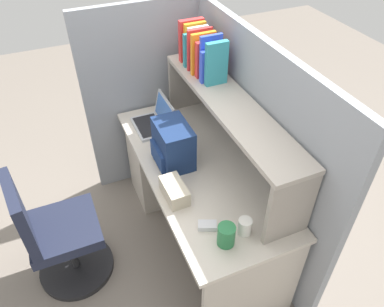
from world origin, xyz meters
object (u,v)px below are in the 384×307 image
Objects in this scene: paper_cup at (245,227)px; computer_mouse at (207,226)px; office_chair at (58,238)px; tissue_box at (174,191)px; backpack at (173,145)px; snack_canister at (226,235)px; laptop at (155,121)px.

computer_mouse is at bearing -122.93° from paper_cup.
computer_mouse is 0.11× the size of office_chair.
tissue_box is at bearing -147.55° from paper_cup.
paper_cup is (0.71, 0.15, -0.09)m from backpack.
tissue_box is 0.87m from office_chair.
snack_canister is (0.42, 0.13, 0.01)m from tissue_box.
tissue_box is at bearing -162.75° from snack_canister.
office_chair is (-0.65, -0.99, -0.39)m from paper_cup.
backpack is at bearing -168.20° from paper_cup.
tissue_box is (0.31, -0.11, -0.09)m from backpack.
office_chair is (0.05, -0.84, -0.48)m from backpack.
tissue_box reaches higher than computer_mouse.
backpack is 2.95× the size of paper_cup.
office_chair is at bearing -127.87° from snack_canister.
paper_cup is at bearing 31.19° from tissue_box.
paper_cup is 1.25m from office_chair.
backpack reaches higher than laptop.
laptop reaches higher than paper_cup.
backpack is 1.36× the size of tissue_box.
office_chair is (-0.54, -0.82, -0.35)m from computer_mouse.
laptop is 0.34× the size of office_chair.
tissue_box is 0.44m from snack_canister.
snack_canister reaches higher than paper_cup.
laptop is 1.06m from office_chair.
backpack is (0.43, -0.02, 0.09)m from laptop.
paper_cup is at bearing -131.70° from office_chair.
backpack reaches higher than office_chair.
backpack is at bearing -94.61° from office_chair.
snack_canister is (1.15, 0.01, 0.01)m from laptop.
paper_cup is (1.13, 0.13, 0.00)m from laptop.
backpack reaches higher than snack_canister.
laptop is at bearing 168.97° from tissue_box.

